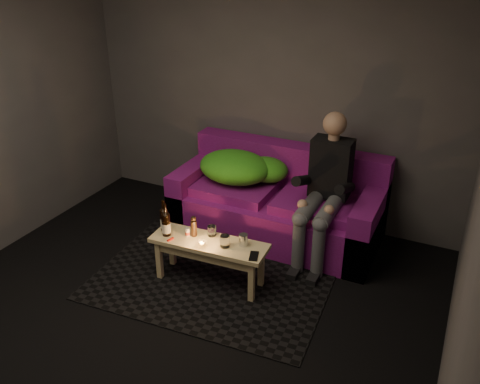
% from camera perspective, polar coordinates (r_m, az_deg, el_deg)
% --- Properties ---
extents(floor, '(4.50, 4.50, 0.00)m').
position_cam_1_polar(floor, '(4.04, -9.83, -15.56)').
color(floor, black).
rests_on(floor, ground).
extents(room, '(4.50, 4.50, 4.50)m').
position_cam_1_polar(room, '(3.57, -7.54, 9.32)').
color(room, silver).
rests_on(room, ground).
extents(rug, '(2.09, 1.58, 0.01)m').
position_cam_1_polar(rug, '(4.55, -3.07, -9.61)').
color(rug, black).
rests_on(rug, floor).
extents(sofa, '(2.01, 0.91, 0.87)m').
position_cam_1_polar(sofa, '(5.07, 4.30, -1.52)').
color(sofa, '#720F5C').
rests_on(sofa, floor).
extents(green_blanket, '(0.89, 0.60, 0.30)m').
position_cam_1_polar(green_blanket, '(5.07, 0.08, 2.77)').
color(green_blanket, '#32951B').
rests_on(green_blanket, sofa).
extents(person, '(0.36, 0.84, 1.34)m').
position_cam_1_polar(person, '(4.62, 9.50, 0.60)').
color(person, black).
rests_on(person, sofa).
extents(coffee_table, '(1.02, 0.38, 0.41)m').
position_cam_1_polar(coffee_table, '(4.33, -3.49, -6.37)').
color(coffee_table, tan).
rests_on(coffee_table, rug).
extents(beer_bottle_a, '(0.07, 0.07, 0.29)m').
position_cam_1_polar(beer_bottle_a, '(4.44, -8.50, -3.04)').
color(beer_bottle_a, black).
rests_on(beer_bottle_a, coffee_table).
extents(beer_bottle_b, '(0.08, 0.08, 0.30)m').
position_cam_1_polar(beer_bottle_b, '(4.36, -8.31, -3.54)').
color(beer_bottle_b, black).
rests_on(beer_bottle_b, coffee_table).
extents(salt_shaker, '(0.05, 0.05, 0.08)m').
position_cam_1_polar(salt_shaker, '(4.36, -5.92, -4.50)').
color(salt_shaker, silver).
rests_on(salt_shaker, coffee_table).
extents(pepper_mill, '(0.06, 0.06, 0.14)m').
position_cam_1_polar(pepper_mill, '(4.34, -5.21, -4.09)').
color(pepper_mill, black).
rests_on(pepper_mill, coffee_table).
extents(tumbler_back, '(0.09, 0.09, 0.09)m').
position_cam_1_polar(tumbler_back, '(4.35, -3.18, -4.38)').
color(tumbler_back, white).
rests_on(tumbler_back, coffee_table).
extents(tealight, '(0.06, 0.06, 0.04)m').
position_cam_1_polar(tealight, '(4.21, -4.32, -5.86)').
color(tealight, white).
rests_on(tealight, coffee_table).
extents(tumbler_front, '(0.10, 0.10, 0.10)m').
position_cam_1_polar(tumbler_front, '(4.19, -1.72, -5.54)').
color(tumbler_front, white).
rests_on(tumbler_front, coffee_table).
extents(steel_cup, '(0.10, 0.10, 0.10)m').
position_cam_1_polar(steel_cup, '(4.20, 0.38, -5.41)').
color(steel_cup, silver).
rests_on(steel_cup, coffee_table).
extents(smartphone, '(0.11, 0.15, 0.01)m').
position_cam_1_polar(smartphone, '(4.09, 1.56, -7.20)').
color(smartphone, black).
rests_on(smartphone, coffee_table).
extents(red_lighter, '(0.03, 0.07, 0.01)m').
position_cam_1_polar(red_lighter, '(4.34, -7.83, -5.29)').
color(red_lighter, red).
rests_on(red_lighter, coffee_table).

